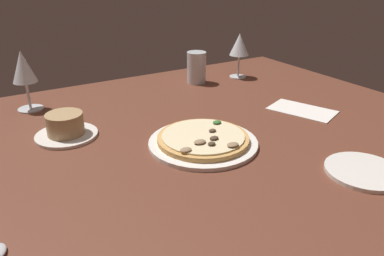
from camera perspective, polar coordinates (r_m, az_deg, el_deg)
The scene contains 8 objects.
dining_table at distance 97.97cm, azimuth -1.58°, elevation -1.90°, with size 150.00×110.00×4.00cm, color brown.
pizza_main at distance 90.72cm, azimuth 1.72°, elevation -1.89°, with size 26.58×26.58×3.36cm.
ramekin_on_saucer at distance 99.59cm, azimuth -18.72°, elevation 0.12°, with size 15.57×15.57×6.24cm.
wine_glass_far at distance 143.66cm, azimuth 7.24°, elevation 12.31°, with size 7.29×7.29×16.68cm.
wine_glass_near at distance 119.45cm, azimuth -24.32°, elevation 8.17°, with size 7.37×7.37×17.87cm.
water_glass at distance 137.63cm, azimuth 0.69°, elevation 8.90°, with size 6.95×6.95×11.27cm.
side_plate at distance 87.15cm, azimuth 24.74°, elevation -6.01°, with size 16.11×16.11×0.90cm, color silver.
paper_menu at distance 116.59cm, azimuth 16.43°, elevation 2.61°, with size 11.07×18.68×0.30cm, color white.
Camera 1 is at (-43.11, -76.80, 44.92)cm, focal length 34.98 mm.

